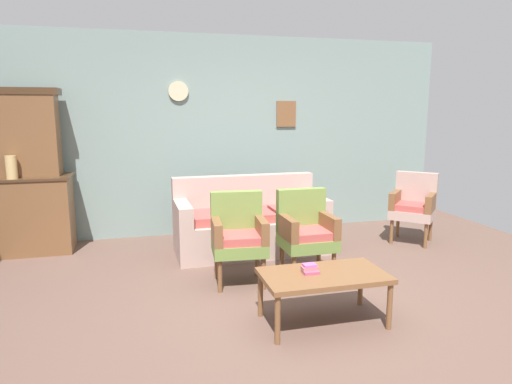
# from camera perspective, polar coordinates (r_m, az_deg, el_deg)

# --- Properties ---
(ground_plane) EXTENTS (7.68, 7.68, 0.00)m
(ground_plane) POSITION_cam_1_polar(r_m,az_deg,el_deg) (4.15, 3.00, -14.04)
(ground_plane) COLOR brown
(wall_back_with_decor) EXTENTS (6.40, 0.09, 2.70)m
(wall_back_with_decor) POSITION_cam_1_polar(r_m,az_deg,el_deg) (6.35, -4.14, 7.03)
(wall_back_with_decor) COLOR gray
(wall_back_with_decor) RESTS_ON ground
(side_cabinet) EXTENTS (1.16, 0.55, 0.93)m
(side_cabinet) POSITION_cam_1_polar(r_m,az_deg,el_deg) (6.13, -27.13, -2.56)
(side_cabinet) COLOR brown
(side_cabinet) RESTS_ON ground
(cabinet_upper_hutch) EXTENTS (0.99, 0.38, 1.03)m
(cabinet_upper_hutch) POSITION_cam_1_polar(r_m,az_deg,el_deg) (6.09, -27.74, 6.68)
(cabinet_upper_hutch) COLOR brown
(cabinet_upper_hutch) RESTS_ON side_cabinet
(vase_on_cabinet) EXTENTS (0.12, 0.12, 0.27)m
(vase_on_cabinet) POSITION_cam_1_polar(r_m,az_deg,el_deg) (5.88, -28.32, 2.74)
(vase_on_cabinet) COLOR tan
(vase_on_cabinet) RESTS_ON side_cabinet
(floral_couch) EXTENTS (1.81, 0.83, 0.90)m
(floral_couch) POSITION_cam_1_polar(r_m,az_deg,el_deg) (5.56, -0.81, -4.12)
(floral_couch) COLOR tan
(floral_couch) RESTS_ON ground
(armchair_by_doorway) EXTENTS (0.56, 0.53, 0.90)m
(armchair_by_doorway) POSITION_cam_1_polar(r_m,az_deg,el_deg) (4.52, -2.22, -5.25)
(armchair_by_doorway) COLOR olive
(armchair_by_doorway) RESTS_ON ground
(armchair_near_cabinet) EXTENTS (0.52, 0.49, 0.90)m
(armchair_near_cabinet) POSITION_cam_1_polar(r_m,az_deg,el_deg) (4.69, 6.27, -4.72)
(armchair_near_cabinet) COLOR olive
(armchair_near_cabinet) RESTS_ON ground
(wingback_chair_by_fireplace) EXTENTS (0.71, 0.71, 0.90)m
(wingback_chair_by_fireplace) POSITION_cam_1_polar(r_m,az_deg,el_deg) (6.26, 19.13, -1.44)
(wingback_chair_by_fireplace) COLOR tan
(wingback_chair_by_fireplace) RESTS_ON ground
(coffee_table) EXTENTS (1.00, 0.56, 0.42)m
(coffee_table) POSITION_cam_1_polar(r_m,az_deg,el_deg) (3.75, 8.47, -10.67)
(coffee_table) COLOR brown
(coffee_table) RESTS_ON ground
(book_stack_on_table) EXTENTS (0.13, 0.11, 0.07)m
(book_stack_on_table) POSITION_cam_1_polar(r_m,az_deg,el_deg) (3.72, 6.77, -9.54)
(book_stack_on_table) COLOR #AD486B
(book_stack_on_table) RESTS_ON coffee_table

